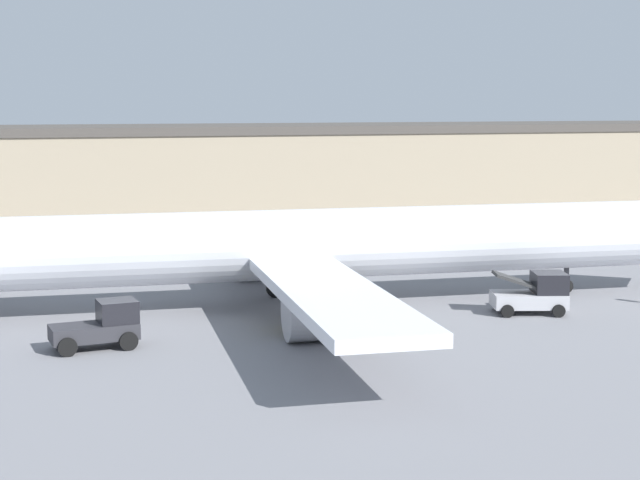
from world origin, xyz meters
TOP-DOWN VIEW (x-y plane):
  - ground_plane at (0.00, 0.00)m, footprint 400.00×400.00m
  - terminal_building at (8.58, 38.39)m, footprint 84.18×13.73m
  - airplane at (-0.97, 0.07)m, footprint 44.28×36.55m
  - baggage_tug at (-1.16, -5.15)m, footprint 3.16×2.26m
  - belt_loader_truck at (9.23, -5.07)m, footprint 3.87×2.94m
  - pushback_tug at (-11.26, -5.69)m, footprint 3.67×2.26m

SIDE VIEW (x-z plane):
  - ground_plane at x=0.00m, z-range 0.00..0.00m
  - pushback_tug at x=-11.26m, z-range -0.05..1.91m
  - baggage_tug at x=-1.16m, z-range -0.09..1.99m
  - belt_loader_truck at x=9.23m, z-range -0.05..1.95m
  - airplane at x=-0.97m, z-range -1.98..7.95m
  - terminal_building at x=8.58m, z-range 0.01..8.09m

